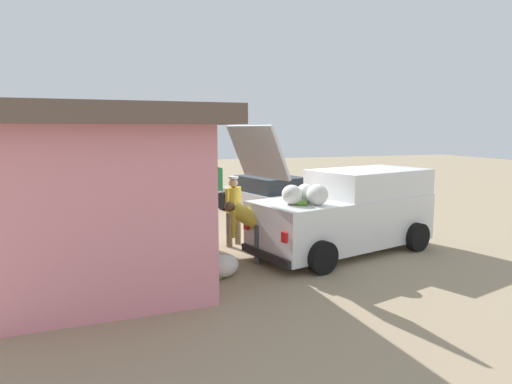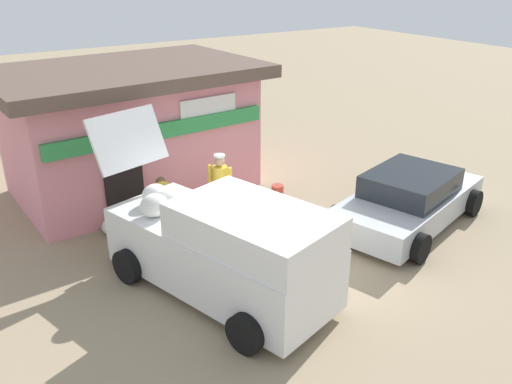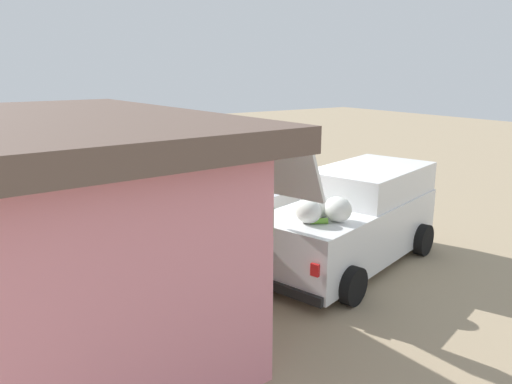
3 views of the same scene
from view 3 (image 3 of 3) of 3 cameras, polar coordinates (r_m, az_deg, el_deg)
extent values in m
plane|color=#9E896B|center=(10.71, 4.92, -6.70)|extent=(60.00, 60.00, 0.00)
cube|color=pink|center=(7.55, -22.73, -5.14)|extent=(5.82, 3.86, 2.89)
cube|color=green|center=(8.00, -10.38, 1.10)|extent=(5.35, 0.42, 0.36)
cube|color=black|center=(7.44, -6.67, -8.07)|extent=(0.90, 0.11, 2.00)
cube|color=white|center=(9.04, -14.14, 4.27)|extent=(1.50, 0.14, 0.60)
cube|color=brown|center=(7.21, -23.94, 6.97)|extent=(6.59, 4.63, 0.31)
cube|color=white|center=(9.83, 10.83, -4.34)|extent=(2.84, 4.65, 1.09)
cube|color=white|center=(10.31, 13.33, 1.27)|extent=(2.33, 3.04, 0.60)
cube|color=black|center=(11.47, 16.30, 2.21)|extent=(1.43, 0.48, 0.46)
cube|color=white|center=(7.47, 2.25, 3.18)|extent=(1.62, 0.90, 1.04)
ellipsoid|color=silver|center=(8.59, 7.44, -1.70)|extent=(0.48, 0.40, 0.40)
ellipsoid|color=silver|center=(8.42, 9.54, -2.00)|extent=(0.52, 0.43, 0.43)
ellipsoid|color=silver|center=(8.27, 6.11, -2.26)|extent=(0.49, 0.41, 0.41)
cylinder|color=#579E46|center=(8.76, 7.68, -2.37)|extent=(0.18, 0.25, 0.11)
cylinder|color=#65A530|center=(8.28, 7.38, -3.38)|extent=(0.23, 0.31, 0.10)
cube|color=black|center=(8.27, 2.90, -11.19)|extent=(1.59, 0.52, 0.16)
cube|color=red|center=(7.70, 6.91, -9.04)|extent=(0.15, 0.10, 0.20)
cube|color=red|center=(8.45, -0.73, -6.78)|extent=(0.15, 0.10, 0.20)
cylinder|color=black|center=(10.86, 18.92, -5.28)|extent=(0.39, 0.69, 0.66)
cylinder|color=black|center=(11.61, 10.39, -3.49)|extent=(0.39, 0.69, 0.66)
cylinder|color=black|center=(8.35, 11.21, -10.70)|extent=(0.39, 0.69, 0.66)
cylinder|color=black|center=(9.30, 1.10, -7.76)|extent=(0.39, 0.69, 0.66)
cube|color=#B2B7BC|center=(13.68, -3.81, -0.02)|extent=(4.53, 2.91, 0.58)
cube|color=#1E2328|center=(13.56, -3.85, 2.19)|extent=(2.37, 2.10, 0.50)
cylinder|color=black|center=(15.37, -5.08, 0.95)|extent=(0.66, 0.38, 0.62)
cylinder|color=black|center=(14.10, -10.75, -0.44)|extent=(0.66, 0.38, 0.62)
cylinder|color=black|center=(13.54, 3.44, -0.82)|extent=(0.66, 0.38, 0.62)
cylinder|color=black|center=(12.09, -2.17, -2.65)|extent=(0.66, 0.38, 0.62)
cylinder|color=#726047|center=(9.78, -4.21, -6.13)|extent=(0.15, 0.15, 0.83)
cylinder|color=#726047|center=(9.49, -5.03, -6.79)|extent=(0.15, 0.15, 0.83)
cylinder|color=gold|center=(9.41, -4.70, -2.39)|extent=(0.48, 0.48, 0.59)
sphere|color=tan|center=(9.30, -4.75, 0.02)|extent=(0.23, 0.23, 0.23)
cylinder|color=silver|center=(9.27, -4.77, 0.82)|extent=(0.25, 0.25, 0.05)
cylinder|color=gold|center=(9.62, -4.13, -1.92)|extent=(0.09, 0.09, 0.56)
cylinder|color=gold|center=(9.20, -5.30, -2.70)|extent=(0.09, 0.09, 0.56)
cylinder|color=#4C4C51|center=(8.45, 1.32, -9.48)|extent=(0.15, 0.15, 0.83)
cylinder|color=#4C4C51|center=(8.75, 0.71, -8.62)|extent=(0.15, 0.15, 0.83)
cylinder|color=gold|center=(8.33, -0.67, -5.63)|extent=(0.55, 0.75, 0.59)
sphere|color=brown|center=(8.19, -3.06, -4.47)|extent=(0.23, 0.23, 0.23)
cylinder|color=gold|center=(8.10, -2.01, -7.20)|extent=(0.09, 0.09, 0.56)
cylinder|color=gold|center=(8.54, -2.71, -6.06)|extent=(0.09, 0.09, 0.56)
ellipsoid|color=silver|center=(7.64, -1.60, -13.85)|extent=(0.80, 0.83, 0.43)
cylinder|color=#71A530|center=(7.59, -2.77, -15.30)|extent=(0.32, 0.14, 0.13)
cylinder|color=#679840|center=(7.47, -2.66, -15.89)|extent=(0.13, 0.34, 0.12)
cylinder|color=#51AA42|center=(7.81, -2.75, -14.52)|extent=(0.24, 0.26, 0.11)
cylinder|color=#BF3F33|center=(11.13, -11.23, -5.03)|extent=(0.30, 0.30, 0.39)
camera|label=1|loc=(2.96, 105.52, -23.52)|focal=31.02mm
camera|label=2|loc=(14.26, 47.61, 16.85)|focal=37.37mm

